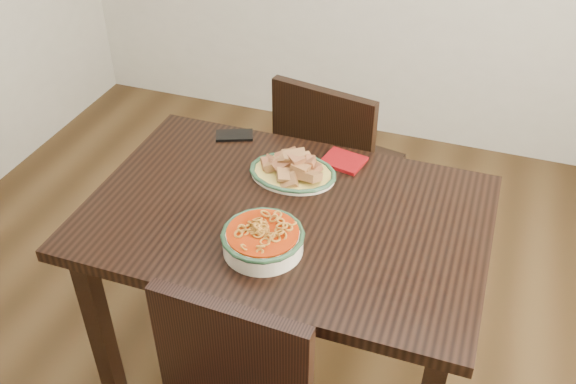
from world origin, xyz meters
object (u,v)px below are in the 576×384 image
(smartphone, at_px, (234,135))
(noodle_bowl, at_px, (263,238))
(chair_far, at_px, (333,164))
(fish_plate, at_px, (293,165))
(dining_table, at_px, (286,234))

(smartphone, bearing_deg, noodle_bowl, -82.00)
(chair_far, relative_size, fish_plate, 3.12)
(smartphone, bearing_deg, fish_plate, -52.86)
(chair_far, distance_m, fish_plate, 0.55)
(fish_plate, relative_size, noodle_bowl, 1.18)
(chair_far, height_order, noodle_bowl, chair_far)
(chair_far, bearing_deg, noodle_bowl, 102.29)
(noodle_bowl, height_order, smartphone, noodle_bowl)
(fish_plate, xyz_separation_m, smartphone, (-0.28, 0.16, -0.04))
(dining_table, height_order, noodle_bowl, noodle_bowl)
(smartphone, bearing_deg, chair_far, 22.73)
(dining_table, distance_m, smartphone, 0.48)
(dining_table, xyz_separation_m, chair_far, (-0.03, 0.65, -0.16))
(dining_table, bearing_deg, smartphone, 132.89)
(dining_table, distance_m, noodle_bowl, 0.23)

